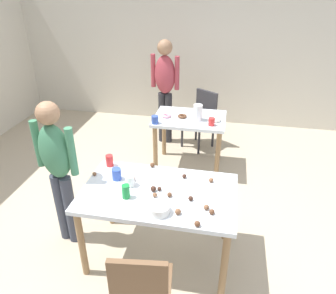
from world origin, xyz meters
TOP-DOWN VIEW (x-y plane):
  - ground_plane at (0.00, 0.00)m, footprint 6.40×6.40m
  - wall_back at (0.00, 3.20)m, footprint 6.40×0.10m
  - dining_table_near at (0.06, -0.17)m, footprint 1.33×0.81m
  - dining_table_far at (0.11, 1.49)m, footprint 0.93×0.68m
  - chair_near_table at (0.11, -0.95)m, footprint 0.45×0.45m
  - chair_far_table at (0.21, 2.17)m, footprint 0.55×0.55m
  - person_girl_near at (-0.89, -0.13)m, footprint 0.45×0.26m
  - person_adult_far at (-0.37, 2.20)m, footprint 0.46×0.26m
  - mixing_bowl at (0.13, -0.44)m, footprint 0.17×0.17m
  - soda_can at (-0.18, -0.31)m, footprint 0.07×0.07m
  - fork_near at (-0.40, -0.44)m, footprint 0.17×0.02m
  - cup_near_0 at (-0.20, -0.14)m, footprint 0.09×0.09m
  - cup_near_1 at (-0.35, -0.06)m, footprint 0.08×0.08m
  - cup_near_2 at (-0.50, 0.15)m, footprint 0.07×0.07m
  - cake_ball_0 at (-0.58, -0.05)m, footprint 0.04×0.04m
  - cake_ball_1 at (0.49, -0.34)m, footprint 0.04×0.04m
  - cake_ball_2 at (0.17, -0.23)m, footprint 0.04×0.04m
  - cake_ball_3 at (0.25, 0.07)m, footprint 0.04×0.04m
  - cake_ball_4 at (0.53, -0.38)m, footprint 0.04×0.04m
  - cake_ball_5 at (0.28, -0.43)m, footprint 0.05×0.05m
  - cake_ball_6 at (0.02, -0.18)m, footprint 0.05×0.05m
  - cake_ball_7 at (-0.08, 0.20)m, footprint 0.04×0.04m
  - cake_ball_8 at (0.35, -0.25)m, footprint 0.04×0.04m
  - cake_ball_9 at (0.44, -0.54)m, footprint 0.05×0.05m
  - cake_ball_10 at (-0.20, -0.06)m, footprint 0.05×0.05m
  - cake_ball_11 at (0.07, -0.16)m, footprint 0.04×0.04m
  - cake_ball_12 at (0.49, 0.05)m, footprint 0.04×0.04m
  - cake_ball_13 at (0.05, -0.26)m, footprint 0.04×0.04m
  - pitcher_far at (0.22, 1.43)m, footprint 0.12×0.12m
  - cup_far_0 at (-0.29, 1.21)m, footprint 0.09×0.09m
  - cup_far_1 at (0.40, 1.29)m, footprint 0.08×0.08m
  - donut_far_0 at (0.45, 1.43)m, footprint 0.13×0.13m
  - donut_far_1 at (0.01, 1.47)m, footprint 0.12×0.12m
  - donut_far_2 at (-0.19, 1.44)m, footprint 0.12×0.12m

SIDE VIEW (x-z plane):
  - ground_plane at x=0.00m, z-range 0.00..0.00m
  - chair_near_table at x=0.11m, z-range 0.06..0.93m
  - chair_far_table at x=0.21m, z-range 0.06..0.93m
  - dining_table_far at x=0.11m, z-range 0.25..1.00m
  - dining_table_near at x=0.06m, z-range 0.28..1.03m
  - fork_near at x=-0.40m, z-range 0.75..0.76m
  - donut_far_1 at x=0.01m, z-range 0.75..0.78m
  - donut_far_2 at x=-0.19m, z-range 0.75..0.79m
  - cake_ball_0 at x=-0.58m, z-range 0.75..0.79m
  - cake_ball_11 at x=0.07m, z-range 0.75..0.79m
  - donut_far_0 at x=0.45m, z-range 0.75..0.79m
  - cake_ball_13 at x=0.05m, z-range 0.75..0.79m
  - cake_ball_3 at x=0.25m, z-range 0.75..0.79m
  - cake_ball_8 at x=0.35m, z-range 0.75..0.79m
  - cake_ball_2 at x=0.17m, z-range 0.75..0.79m
  - cake_ball_12 at x=0.49m, z-range 0.75..0.79m
  - cake_ball_4 at x=0.53m, z-range 0.75..0.79m
  - cake_ball_7 at x=-0.08m, z-range 0.75..0.79m
  - cake_ball_1 at x=0.49m, z-range 0.75..0.79m
  - cake_ball_9 at x=0.44m, z-range 0.75..0.80m
  - cake_ball_10 at x=-0.20m, z-range 0.75..0.80m
  - cake_ball_5 at x=0.28m, z-range 0.75..0.80m
  - cake_ball_6 at x=0.02m, z-range 0.75..0.80m
  - mixing_bowl at x=0.13m, z-range 0.75..0.82m
  - cup_far_1 at x=0.40m, z-range 0.75..0.85m
  - cup_far_0 at x=-0.29m, z-range 0.75..0.85m
  - cup_near_0 at x=-0.20m, z-range 0.75..0.85m
  - cup_near_1 at x=-0.35m, z-range 0.75..0.86m
  - cup_near_2 at x=-0.50m, z-range 0.75..0.86m
  - soda_can at x=-0.18m, z-range 0.75..0.87m
  - pitcher_far at x=0.22m, z-range 0.75..0.96m
  - person_girl_near at x=-0.89m, z-range 0.14..1.63m
  - person_adult_far at x=-0.37m, z-range 0.17..1.77m
  - wall_back at x=0.00m, z-range 0.00..2.60m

